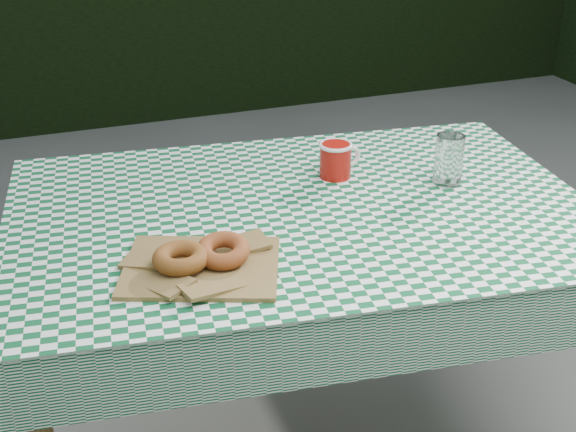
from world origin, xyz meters
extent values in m
cube|color=brown|center=(-0.17, 0.01, 0.38)|extent=(1.41, 1.03, 0.75)
cube|color=#0C4D28|center=(-0.17, 0.01, 0.75)|extent=(1.43, 1.05, 0.01)
cube|color=olive|center=(-0.45, -0.19, 0.76)|extent=(0.37, 0.33, 0.02)
torus|color=brown|center=(-0.49, -0.19, 0.79)|extent=(0.14, 0.14, 0.03)
torus|color=brown|center=(-0.41, -0.19, 0.79)|extent=(0.14, 0.14, 0.03)
cylinder|color=white|center=(0.22, 0.01, 0.82)|extent=(0.09, 0.09, 0.12)
camera|label=1|loc=(-0.75, -1.48, 1.53)|focal=48.10mm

